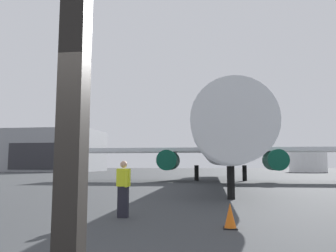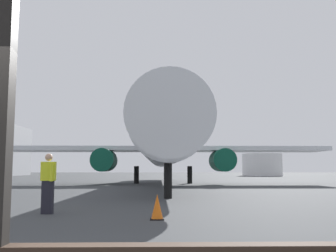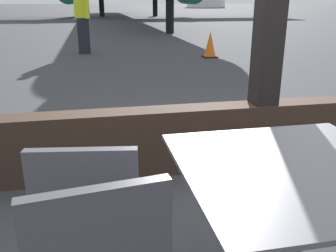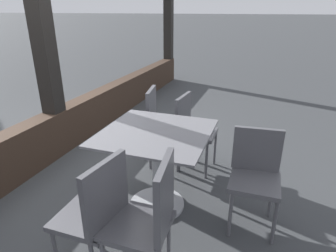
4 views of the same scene
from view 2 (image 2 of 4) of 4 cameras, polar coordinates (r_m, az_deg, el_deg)
ground_plane at (r=43.97m, az=-3.46°, el=-7.95°), size 220.00×220.00×0.00m
airplane at (r=32.21m, az=-0.63°, el=-2.67°), size 28.24×36.55×10.11m
ground_crew_worker at (r=12.03m, az=-17.04°, el=-7.85°), size 0.40×0.48×1.74m
traffic_cone at (r=10.26m, az=-1.59°, el=-11.76°), size 0.36×0.36×0.65m
fuel_storage_tank at (r=79.67m, az=13.53°, el=-5.49°), size 7.74×7.74×4.30m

